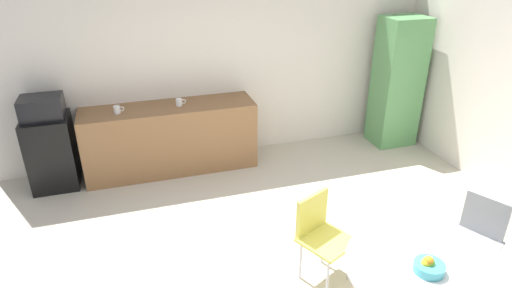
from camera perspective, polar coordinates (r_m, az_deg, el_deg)
The scene contains 11 objects.
wall_back at distance 6.05m, azimuth -4.93°, elevation 10.32°, with size 6.00×0.10×2.60m, color silver.
counter_block at distance 5.91m, azimuth -11.03°, elevation 0.75°, with size 2.22×0.60×0.90m, color brown.
mini_fridge at distance 5.97m, azimuth -25.04°, elevation -0.96°, with size 0.54×0.54×0.92m, color black.
microwave at distance 5.76m, azimuth -26.13°, elevation 4.30°, with size 0.48×0.38×0.26m, color black.
locker_cabinet at distance 6.75m, azimuth 17.91°, elevation 7.63°, with size 0.60×0.50×1.88m, color #599959.
round_table at distance 3.58m, azimuth 21.27°, elevation -16.17°, with size 1.19×1.19×0.73m.
chair_gray at distance 4.42m, azimuth 26.97°, elevation -10.05°, with size 0.57×0.57×0.83m.
chair_yellow at distance 4.03m, azimuth 8.20°, elevation -10.77°, with size 0.56×0.56×0.83m.
fruit_bowl at distance 3.44m, azimuth 21.58°, elevation -14.52°, with size 0.22×0.22×0.13m.
mug_white at distance 5.72m, azimuth -9.95°, elevation 5.39°, with size 0.13×0.08×0.09m.
mug_green at distance 5.65m, azimuth -17.62°, elevation 4.29°, with size 0.13×0.08×0.09m.
Camera 1 is at (-1.21, -2.70, 2.91)m, focal length 30.71 mm.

